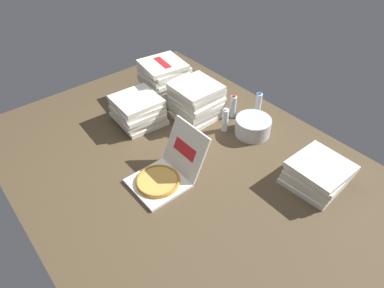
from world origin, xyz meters
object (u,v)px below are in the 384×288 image
Objects in this scene: pizza_stack_right_near at (138,111)px; pizza_stack_left_mid at (196,101)px; water_bottle_0 at (258,104)px; pizza_stack_center_near at (318,174)px; pizza_stack_left_near at (165,80)px; water_bottle_2 at (233,106)px; ice_bucket at (253,126)px; open_pizza_box at (166,173)px; water_bottle_1 at (225,120)px.

pizza_stack_right_near is 1.04× the size of pizza_stack_left_mid.
pizza_stack_left_mid is 1.79× the size of water_bottle_0.
pizza_stack_left_near is (-1.68, -0.14, 0.08)m from pizza_stack_center_near.
ice_bucket is at bearing -9.45° from water_bottle_2.
water_bottle_2 is (-0.29, 0.05, 0.03)m from ice_bucket.
pizza_stack_center_near is at bearing 21.36° from pizza_stack_right_near.
open_pizza_box is 1.00m from water_bottle_2.
water_bottle_1 is at bearing -175.68° from pizza_stack_center_near.
pizza_stack_right_near is 0.96× the size of pizza_stack_left_near.
open_pizza_box is 1.12m from pizza_stack_center_near.
water_bottle_0 is 0.24m from water_bottle_2.
water_bottle_2 reaches higher than ice_bucket.
pizza_stack_left_mid is at bearing 124.12° from open_pizza_box.
water_bottle_0 is 0.42m from water_bottle_1.
pizza_stack_center_near is at bearing 4.32° from water_bottle_1.
water_bottle_1 is (0.78, 0.08, -0.08)m from pizza_stack_left_near.
ice_bucket is 1.34× the size of water_bottle_1.
water_bottle_2 is (-0.10, 0.20, 0.00)m from water_bottle_1.
water_bottle_1 is (-0.90, -0.07, 0.01)m from pizza_stack_center_near.
open_pizza_box is at bearing -55.88° from pizza_stack_left_mid.
water_bottle_2 is at bearing 55.87° from pizza_stack_right_near.
pizza_stack_left_mid reaches higher than ice_bucket.
ice_bucket is at bearing 39.29° from water_bottle_1.
pizza_stack_right_near is 0.48m from pizza_stack_left_near.
open_pizza_box is 2.34× the size of water_bottle_0.
pizza_stack_left_near is (-0.93, 0.69, 0.12)m from open_pizza_box.
water_bottle_1 reaches higher than ice_bucket.
ice_bucket is at bearing 173.03° from pizza_stack_center_near.
ice_bucket is 0.25m from water_bottle_1.
pizza_stack_left_mid is 0.34m from water_bottle_2.
water_bottle_2 is at bearing 22.41° from pizza_stack_left_near.
pizza_stack_right_near is at bearing -138.96° from water_bottle_1.
pizza_stack_center_near is at bearing 5.42° from pizza_stack_left_mid.
pizza_stack_center_near is 1.03× the size of pizza_stack_left_mid.
pizza_stack_left_mid reaches higher than water_bottle_1.
pizza_stack_right_near reaches higher than water_bottle_0.
pizza_stack_left_mid reaches higher than pizza_stack_center_near.
pizza_stack_right_near is 1.11m from water_bottle_0.
water_bottle_0 is (0.61, 0.93, -0.01)m from pizza_stack_right_near.
ice_bucket is at bearing -56.19° from water_bottle_0.
water_bottle_0 is at bearing 31.69° from pizza_stack_left_near.
water_bottle_0 is (0.34, 0.46, -0.06)m from pizza_stack_left_mid.
ice_bucket is (-0.71, 0.09, -0.03)m from pizza_stack_center_near.
ice_bucket is at bearing 40.63° from pizza_stack_right_near.
open_pizza_box is 0.79m from pizza_stack_right_near.
ice_bucket is 0.30m from water_bottle_2.
water_bottle_2 is at bearing 170.55° from ice_bucket.
open_pizza_box is 2.34× the size of water_bottle_2.
pizza_stack_left_near is at bearing -174.50° from water_bottle_1.
open_pizza_box reaches higher than pizza_stack_right_near.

